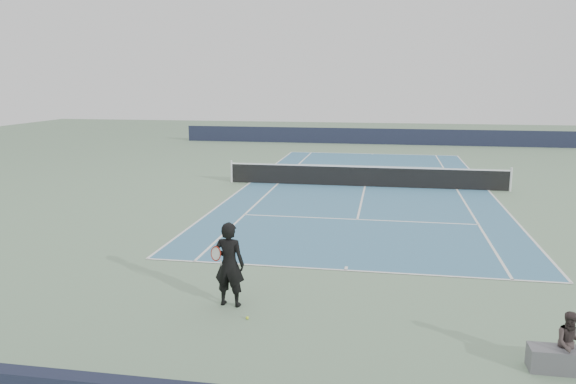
% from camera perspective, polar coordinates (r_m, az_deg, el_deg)
% --- Properties ---
extents(ground, '(80.00, 80.00, 0.00)m').
position_cam_1_polar(ground, '(26.26, 7.82, 0.55)').
color(ground, slate).
extents(court_surface, '(10.97, 23.77, 0.01)m').
position_cam_1_polar(court_surface, '(26.26, 7.82, 0.56)').
color(court_surface, teal).
rests_on(court_surface, ground).
extents(tennis_net, '(12.90, 0.10, 1.07)m').
position_cam_1_polar(tennis_net, '(26.18, 7.85, 1.63)').
color(tennis_net, silver).
rests_on(tennis_net, ground).
extents(windscreen_far, '(30.00, 0.25, 1.20)m').
position_cam_1_polar(windscreen_far, '(43.90, 8.82, 5.61)').
color(windscreen_far, black).
rests_on(windscreen_far, ground).
extents(tennis_player, '(0.83, 0.57, 1.88)m').
position_cam_1_polar(tennis_player, '(12.31, -6.00, -7.30)').
color(tennis_player, black).
rests_on(tennis_player, ground).
extents(tennis_ball, '(0.07, 0.07, 0.07)m').
position_cam_1_polar(tennis_ball, '(11.91, -4.16, -12.63)').
color(tennis_ball, '#C4DE2D').
rests_on(tennis_ball, ground).
extents(spectator_bench, '(1.29, 0.44, 1.10)m').
position_cam_1_polar(spectator_bench, '(10.90, 26.67, -14.28)').
color(spectator_bench, '#58575C').
rests_on(spectator_bench, ground).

